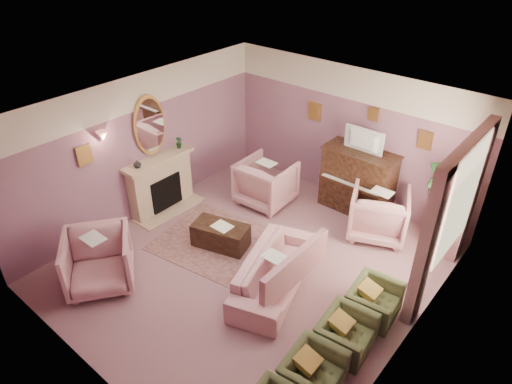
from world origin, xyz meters
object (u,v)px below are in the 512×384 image
Objects in this scene: sofa at (274,265)px; side_table at (438,228)px; television at (362,139)px; coffee_table at (221,235)px; piano at (357,182)px; floral_armchair_front at (98,259)px; olive_chair_d at (375,297)px; floral_armchair_right at (379,211)px; olive_chair_b at (314,369)px; olive_chair_c at (347,330)px; floral_armchair_left at (266,180)px.

side_table is (1.60, 2.80, -0.08)m from sofa.
television reaches higher than coffee_table.
floral_armchair_front is (-2.07, -4.62, -0.12)m from piano.
piano is 0.95m from television.
olive_chair_d is (2.93, 0.29, 0.12)m from coffee_table.
olive_chair_d is at bearing -63.86° from floral_armchair_right.
floral_armchair_front is 1.33× the size of olive_chair_b.
floral_armchair_front is at bearing -111.96° from coffee_table.
coffee_table is 2.98m from olive_chair_c.
side_table is at bearing 24.72° from floral_armchair_right.
floral_armchair_right and floral_armchair_front have the same top height.
olive_chair_d is at bearing -91.67° from side_table.
sofa is 3.23m from side_table.
coffee_table is 3.23m from olive_chair_b.
sofa is 1.91m from olive_chair_b.
floral_armchair_right reaches higher than side_table.
olive_chair_b and olive_chair_c have the same top height.
floral_armchair_left is 1.00× the size of floral_armchair_right.
sofa is 2.69× the size of olive_chair_b.
television is 5.13m from floral_armchair_front.
television reaches higher than piano.
olive_chair_c is at bearing -90.00° from olive_chair_d.
coffee_table is 1.26× the size of olive_chair_c.
piano is 1.33× the size of floral_armchair_front.
olive_chair_c is 3.13m from side_table.
coffee_table is at bearing 155.21° from olive_chair_b.
olive_chair_b is at bearing -43.22° from floral_armchair_left.
olive_chair_d is at bearing -54.89° from piano.
floral_armchair_right is 5.00m from floral_armchair_front.
piano is 1.40× the size of coffee_table.
television is 0.38× the size of sofa.
coffee_table is at bearing -139.04° from side_table.
floral_armchair_front is at bearing -114.40° from television.
floral_armchair_left is at bearing 145.60° from olive_chair_c.
piano reaches higher than floral_armchair_left.
olive_chair_b is at bearing 9.63° from floral_armchair_front.
sofa reaches higher than olive_chair_c.
television reaches higher than sofa.
television reaches higher than floral_armchair_front.
piano is 2.85m from sofa.
floral_armchair_right is 1.00× the size of floral_armchair_front.
floral_armchair_left is 3.69m from floral_armchair_front.
television is 0.76× the size of floral_armchair_left.
sofa is at bearing -87.51° from piano.
floral_armchair_left is at bearing 136.78° from olive_chair_b.
floral_armchair_left is (-0.29, 1.67, 0.30)m from coffee_table.
television is 0.80× the size of coffee_table.
floral_armchair_front is (-2.81, -4.13, 0.00)m from floral_armchair_right.
sofa is at bearing -104.68° from floral_armchair_right.
olive_chair_c is at bearing -62.10° from television.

